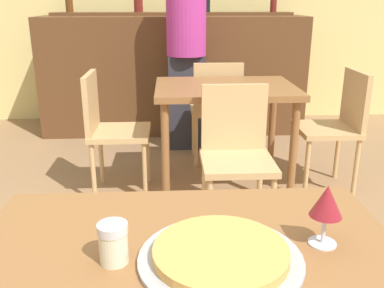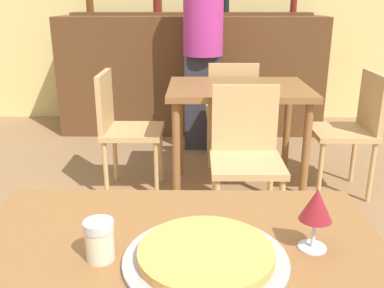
{
  "view_description": "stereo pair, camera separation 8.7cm",
  "coord_description": "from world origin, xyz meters",
  "px_view_note": "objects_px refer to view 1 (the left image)",
  "views": [
    {
      "loc": [
        -0.03,
        -0.86,
        1.31
      ],
      "look_at": [
        0.04,
        0.55,
        0.83
      ],
      "focal_mm": 40.0,
      "sensor_mm": 36.0,
      "label": 1
    },
    {
      "loc": [
        0.05,
        -0.87,
        1.31
      ],
      "look_at": [
        0.04,
        0.55,
        0.83
      ],
      "focal_mm": 40.0,
      "sensor_mm": 36.0,
      "label": 2
    }
  ],
  "objects_px": {
    "chair_far_side_front": "(236,149)",
    "chair_far_side_left": "(108,125)",
    "chair_far_side_back": "(216,105)",
    "person_standing": "(186,42)",
    "chair_far_side_right": "(338,121)",
    "pizza_tray": "(221,255)",
    "cheese_shaker": "(114,242)",
    "wine_glass": "(327,203)"
  },
  "relations": [
    {
      "from": "chair_far_side_right",
      "to": "cheese_shaker",
      "type": "relative_size",
      "value": 8.56
    },
    {
      "from": "pizza_tray",
      "to": "cheese_shaker",
      "type": "distance_m",
      "value": 0.25
    },
    {
      "from": "cheese_shaker",
      "to": "chair_far_side_right",
      "type": "bearing_deg",
      "value": 56.26
    },
    {
      "from": "chair_far_side_back",
      "to": "person_standing",
      "type": "distance_m",
      "value": 0.66
    },
    {
      "from": "chair_far_side_front",
      "to": "wine_glass",
      "type": "bearing_deg",
      "value": -89.72
    },
    {
      "from": "cheese_shaker",
      "to": "person_standing",
      "type": "distance_m",
      "value": 2.91
    },
    {
      "from": "chair_far_side_left",
      "to": "pizza_tray",
      "type": "distance_m",
      "value": 2.04
    },
    {
      "from": "chair_far_side_right",
      "to": "person_standing",
      "type": "distance_m",
      "value": 1.46
    },
    {
      "from": "wine_glass",
      "to": "chair_far_side_back",
      "type": "bearing_deg",
      "value": 90.16
    },
    {
      "from": "chair_far_side_back",
      "to": "wine_glass",
      "type": "distance_m",
      "value": 2.44
    },
    {
      "from": "chair_far_side_back",
      "to": "chair_far_side_right",
      "type": "xyz_separation_m",
      "value": [
        0.79,
        -0.53,
        0.0
      ]
    },
    {
      "from": "chair_far_side_front",
      "to": "chair_far_side_right",
      "type": "height_order",
      "value": "same"
    },
    {
      "from": "person_standing",
      "to": "chair_far_side_back",
      "type": "bearing_deg",
      "value": -62.01
    },
    {
      "from": "wine_glass",
      "to": "chair_far_side_left",
      "type": "bearing_deg",
      "value": 112.86
    },
    {
      "from": "cheese_shaker",
      "to": "wine_glass",
      "type": "height_order",
      "value": "wine_glass"
    },
    {
      "from": "chair_far_side_right",
      "to": "cheese_shaker",
      "type": "bearing_deg",
      "value": -33.74
    },
    {
      "from": "chair_far_side_left",
      "to": "pizza_tray",
      "type": "bearing_deg",
      "value": -164.72
    },
    {
      "from": "chair_far_side_front",
      "to": "cheese_shaker",
      "type": "height_order",
      "value": "chair_far_side_front"
    },
    {
      "from": "chair_far_side_front",
      "to": "pizza_tray",
      "type": "distance_m",
      "value": 1.47
    },
    {
      "from": "chair_far_side_back",
      "to": "cheese_shaker",
      "type": "bearing_deg",
      "value": 78.45
    },
    {
      "from": "pizza_tray",
      "to": "cheese_shaker",
      "type": "xyz_separation_m",
      "value": [
        -0.25,
        0.02,
        0.03
      ]
    },
    {
      "from": "chair_far_side_front",
      "to": "wine_glass",
      "type": "xyz_separation_m",
      "value": [
        0.01,
        -1.37,
        0.34
      ]
    },
    {
      "from": "chair_far_side_front",
      "to": "person_standing",
      "type": "bearing_deg",
      "value": 98.64
    },
    {
      "from": "cheese_shaker",
      "to": "person_standing",
      "type": "height_order",
      "value": "person_standing"
    },
    {
      "from": "pizza_tray",
      "to": "cheese_shaker",
      "type": "relative_size",
      "value": 3.91
    },
    {
      "from": "chair_far_side_front",
      "to": "wine_glass",
      "type": "distance_m",
      "value": 1.41
    },
    {
      "from": "chair_far_side_left",
      "to": "wine_glass",
      "type": "bearing_deg",
      "value": -157.14
    },
    {
      "from": "pizza_tray",
      "to": "wine_glass",
      "type": "height_order",
      "value": "wine_glass"
    },
    {
      "from": "chair_far_side_front",
      "to": "chair_far_side_left",
      "type": "relative_size",
      "value": 1.0
    },
    {
      "from": "chair_far_side_right",
      "to": "cheese_shaker",
      "type": "height_order",
      "value": "chair_far_side_right"
    },
    {
      "from": "chair_far_side_left",
      "to": "cheese_shaker",
      "type": "height_order",
      "value": "chair_far_side_left"
    },
    {
      "from": "chair_far_side_left",
      "to": "person_standing",
      "type": "distance_m",
      "value": 1.2
    },
    {
      "from": "chair_far_side_front",
      "to": "chair_far_side_left",
      "type": "height_order",
      "value": "same"
    },
    {
      "from": "person_standing",
      "to": "chair_far_side_front",
      "type": "bearing_deg",
      "value": -81.36
    },
    {
      "from": "chair_far_side_back",
      "to": "pizza_tray",
      "type": "xyz_separation_m",
      "value": [
        -0.26,
        -2.48,
        0.24
      ]
    },
    {
      "from": "chair_far_side_right",
      "to": "pizza_tray",
      "type": "distance_m",
      "value": 2.23
    },
    {
      "from": "chair_far_side_front",
      "to": "chair_far_side_left",
      "type": "distance_m",
      "value": 0.95
    },
    {
      "from": "chair_far_side_right",
      "to": "pizza_tray",
      "type": "height_order",
      "value": "chair_far_side_right"
    },
    {
      "from": "chair_far_side_back",
      "to": "wine_glass",
      "type": "relative_size",
      "value": 5.34
    },
    {
      "from": "chair_far_side_back",
      "to": "chair_far_side_right",
      "type": "bearing_deg",
      "value": 146.31
    },
    {
      "from": "chair_far_side_back",
      "to": "person_standing",
      "type": "xyz_separation_m",
      "value": [
        -0.22,
        0.42,
        0.46
      ]
    },
    {
      "from": "chair_far_side_right",
      "to": "pizza_tray",
      "type": "relative_size",
      "value": 2.19
    }
  ]
}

